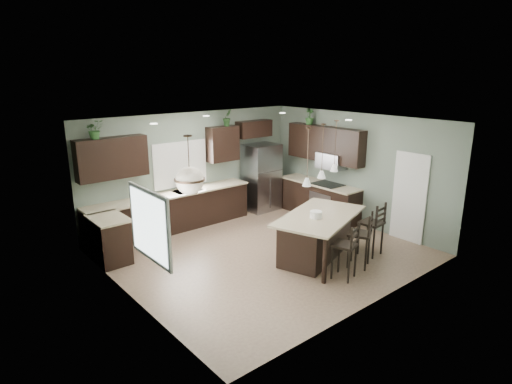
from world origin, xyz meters
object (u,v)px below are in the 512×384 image
object	(u,v)px
kitchen_island	(319,236)
serving_dish	(316,215)
refrigerator	(261,177)
bar_stool_left	(344,251)
bar_stool_right	(371,229)
bar_stool_center	(359,240)
plant_back_left	(95,129)

from	to	relation	value
kitchen_island	serving_dish	world-z (taller)	serving_dish
refrigerator	serving_dish	bearing A→B (deg)	-112.68
bar_stool_left	bar_stool_right	distance (m)	1.34
serving_dish	bar_stool_left	distance (m)	1.01
kitchen_island	bar_stool_left	bearing A→B (deg)	-129.76
bar_stool_left	bar_stool_center	bearing A→B (deg)	-4.86
bar_stool_left	plant_back_left	bearing A→B (deg)	105.90
refrigerator	kitchen_island	distance (m)	3.46
refrigerator	serving_dish	xyz separation A→B (m)	(-1.37, -3.28, 0.07)
kitchen_island	refrigerator	bearing A→B (deg)	50.68
kitchen_island	bar_stool_center	world-z (taller)	bar_stool_center
refrigerator	bar_stool_right	xyz separation A→B (m)	(-0.25, -3.83, -0.34)
bar_stool_center	plant_back_left	size ratio (longest dim) A/B	2.85
serving_dish	plant_back_left	size ratio (longest dim) A/B	0.60
serving_dish	bar_stool_right	distance (m)	1.32
bar_stool_center	bar_stool_right	size ratio (longest dim) A/B	0.98
refrigerator	bar_stool_right	distance (m)	3.85
refrigerator	plant_back_left	distance (m)	4.69
bar_stool_center	bar_stool_right	world-z (taller)	bar_stool_right
bar_stool_center	refrigerator	bearing A→B (deg)	50.49
kitchen_island	bar_stool_left	distance (m)	1.02
serving_dish	plant_back_left	xyz separation A→B (m)	(-3.01, 3.50, 1.60)
serving_dish	bar_stool_left	xyz separation A→B (m)	(-0.17, -0.89, -0.44)
plant_back_left	bar_stool_left	bearing A→B (deg)	-57.11
refrigerator	bar_stool_left	bearing A→B (deg)	-110.29
bar_stool_left	plant_back_left	xyz separation A→B (m)	(-2.84, 4.39, 2.05)
bar_stool_left	plant_back_left	distance (m)	5.61
refrigerator	kitchen_island	xyz separation A→B (m)	(-1.18, -3.22, -0.46)
refrigerator	kitchen_island	bearing A→B (deg)	-110.19
plant_back_left	bar_stool_right	bearing A→B (deg)	-44.45
refrigerator	bar_stool_left	distance (m)	4.46
kitchen_island	plant_back_left	distance (m)	5.16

